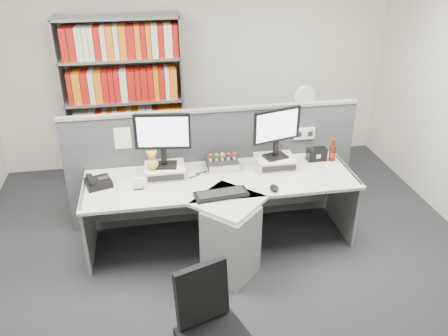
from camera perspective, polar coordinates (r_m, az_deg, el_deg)
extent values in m
plane|color=#26282D|center=(4.18, 1.61, -15.44)|extent=(5.50, 5.50, 0.00)
cube|color=beige|center=(5.97, -3.61, 12.93)|extent=(5.00, 0.04, 2.70)
cube|color=#42454B|center=(4.83, -1.24, 0.13)|extent=(3.00, 0.05, 1.25)
cube|color=#A0A0A5|center=(4.57, -1.32, 7.21)|extent=(3.00, 0.07, 0.03)
cube|color=white|center=(4.88, 9.89, 4.25)|extent=(0.22, 0.04, 0.12)
cube|color=white|center=(4.59, -12.44, 3.79)|extent=(0.16, 0.00, 0.22)
cube|color=white|center=(4.58, -7.45, 4.19)|extent=(0.16, 0.00, 0.22)
cube|color=white|center=(4.77, 7.13, 5.19)|extent=(0.16, 0.00, 0.22)
cube|color=#BBBBB4|center=(4.42, -0.38, -1.47)|extent=(2.60, 0.80, 0.03)
cube|color=#BBBBB4|center=(4.08, 0.56, -4.15)|extent=(0.74, 0.74, 0.03)
cube|color=gray|center=(4.18, 0.85, -9.21)|extent=(0.57, 0.57, 0.69)
cube|color=gray|center=(4.59, -16.43, -6.53)|extent=(0.03, 0.70, 0.72)
cube|color=gray|center=(4.94, 14.46, -3.68)|extent=(0.03, 0.70, 0.72)
cube|color=gray|center=(4.90, -1.08, -3.10)|extent=(2.50, 0.02, 0.45)
cube|color=beige|center=(4.48, -7.32, -0.32)|extent=(0.38, 0.30, 0.10)
cube|color=black|center=(4.35, -7.20, -1.23)|extent=(0.34, 0.01, 0.06)
cube|color=beige|center=(4.64, 6.33, 0.78)|extent=(0.38, 0.30, 0.10)
cube|color=black|center=(4.52, 6.85, -0.06)|extent=(0.34, 0.01, 0.06)
cube|color=black|center=(4.45, -7.37, 0.37)|extent=(0.25, 0.20, 0.02)
cube|color=black|center=(4.41, -7.44, 1.45)|extent=(0.06, 0.04, 0.19)
cube|color=black|center=(4.31, -7.64, 4.52)|extent=(0.52, 0.11, 0.34)
cube|color=#C0DBF8|center=(4.29, -7.59, 4.42)|extent=(0.47, 0.07, 0.29)
cube|color=black|center=(4.62, 6.37, 1.44)|extent=(0.26, 0.21, 0.02)
cube|color=black|center=(4.58, 6.43, 2.46)|extent=(0.06, 0.04, 0.18)
cube|color=black|center=(4.48, 6.59, 5.30)|extent=(0.49, 0.17, 0.33)
cube|color=#C0DBF8|center=(4.46, 6.59, 5.20)|extent=(0.43, 0.13, 0.28)
cube|color=black|center=(4.61, -0.23, 0.63)|extent=(0.30, 0.27, 0.08)
cube|color=silver|center=(4.49, 0.06, -0.13)|extent=(0.30, 0.01, 0.07)
cylinder|color=beige|center=(4.55, -1.68, 1.05)|extent=(0.03, 0.03, 0.03)
sphere|color=#A5140F|center=(4.53, -1.69, 1.53)|extent=(0.05, 0.05, 0.05)
cylinder|color=beige|center=(4.56, -0.93, 1.11)|extent=(0.03, 0.03, 0.03)
sphere|color=#19721E|center=(4.54, -0.94, 1.59)|extent=(0.05, 0.05, 0.05)
cylinder|color=beige|center=(4.57, -0.19, 1.17)|extent=(0.03, 0.03, 0.03)
sphere|color=orange|center=(4.55, -0.19, 1.65)|extent=(0.05, 0.05, 0.05)
cylinder|color=beige|center=(4.58, 0.55, 1.23)|extent=(0.03, 0.03, 0.03)
sphere|color=#593319|center=(4.56, 0.55, 1.71)|extent=(0.05, 0.05, 0.05)
cylinder|color=beige|center=(4.59, 1.29, 1.28)|extent=(0.03, 0.03, 0.03)
sphere|color=#A5140F|center=(4.57, 1.29, 1.76)|extent=(0.05, 0.05, 0.05)
cube|color=black|center=(4.12, -0.35, -3.28)|extent=(0.50, 0.23, 0.03)
cube|color=black|center=(4.12, -0.35, -3.08)|extent=(0.44, 0.17, 0.01)
ellipsoid|color=black|center=(4.23, 6.23, -2.47)|extent=(0.08, 0.12, 0.05)
cube|color=black|center=(4.43, -15.28, -1.77)|extent=(0.28, 0.27, 0.06)
cube|color=black|center=(4.40, -16.14, -1.38)|extent=(0.11, 0.19, 0.04)
cube|color=black|center=(4.42, -14.70, -1.21)|extent=(0.12, 0.09, 0.01)
cube|color=black|center=(4.31, -10.50, -2.42)|extent=(0.09, 0.05, 0.02)
cube|color=white|center=(4.27, -10.56, -1.91)|extent=(0.08, 0.03, 0.09)
cube|color=white|center=(4.30, -10.56, -1.68)|extent=(0.08, 0.03, 0.09)
sphere|color=gold|center=(4.39, -8.85, 0.52)|extent=(0.11, 0.11, 0.11)
sphere|color=gold|center=(4.35, -8.94, 1.63)|extent=(0.08, 0.08, 0.08)
sphere|color=gold|center=(4.34, -9.44, 1.92)|extent=(0.03, 0.03, 0.03)
sphere|color=gold|center=(4.34, -8.50, 1.99)|extent=(0.03, 0.03, 0.03)
cube|color=black|center=(4.83, 11.39, 1.69)|extent=(0.20, 0.11, 0.13)
cylinder|color=#3F190A|center=(4.84, 13.28, 1.87)|extent=(0.07, 0.07, 0.18)
cylinder|color=#A5140F|center=(4.85, 13.25, 1.65)|extent=(0.07, 0.07, 0.05)
cylinder|color=#3F190A|center=(4.80, 13.42, 3.09)|extent=(0.03, 0.03, 0.05)
cylinder|color=#A5140F|center=(4.78, 13.46, 3.43)|extent=(0.03, 0.03, 0.01)
cube|color=gray|center=(5.82, -19.00, 7.51)|extent=(0.03, 0.40, 2.00)
cube|color=gray|center=(5.76, -5.24, 8.70)|extent=(0.03, 0.40, 2.00)
cube|color=gray|center=(5.93, -12.14, 8.75)|extent=(1.40, 0.02, 2.00)
cube|color=gray|center=(6.13, -11.28, -0.50)|extent=(1.38, 0.40, 0.03)
cube|color=gray|center=(5.92, -11.72, 3.78)|extent=(1.38, 0.40, 0.03)
cube|color=gray|center=(5.74, -12.19, 8.35)|extent=(1.38, 0.40, 0.03)
cube|color=gray|center=(5.61, -12.70, 13.17)|extent=(1.38, 0.40, 0.03)
cube|color=gray|center=(5.51, -13.21, 17.80)|extent=(1.38, 0.40, 0.03)
cube|color=#A5140F|center=(6.02, -11.45, 1.01)|extent=(1.24, 0.28, 0.36)
cube|color=orange|center=(5.82, -11.90, 5.42)|extent=(1.24, 0.28, 0.36)
cube|color=beige|center=(5.66, -12.39, 10.11)|extent=(1.24, 0.28, 0.36)
cube|color=white|center=(5.53, -12.92, 15.05)|extent=(1.24, 0.28, 0.36)
cube|color=gray|center=(5.88, 9.28, 1.98)|extent=(0.45, 0.60, 0.70)
cube|color=black|center=(5.55, 10.38, 2.25)|extent=(0.40, 0.02, 0.28)
cube|color=black|center=(5.69, 10.11, -0.66)|extent=(0.40, 0.02, 0.28)
cylinder|color=white|center=(5.73, 9.55, 5.28)|extent=(0.18, 0.18, 0.03)
cylinder|color=white|center=(5.69, 9.63, 6.26)|extent=(0.03, 0.03, 0.18)
cylinder|color=white|center=(5.60, 9.88, 8.48)|extent=(0.29, 0.17, 0.30)
cylinder|color=silver|center=(5.62, 9.79, 8.57)|extent=(0.29, 0.16, 0.30)
cube|color=black|center=(3.17, -2.77, -15.18)|extent=(0.38, 0.22, 0.43)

